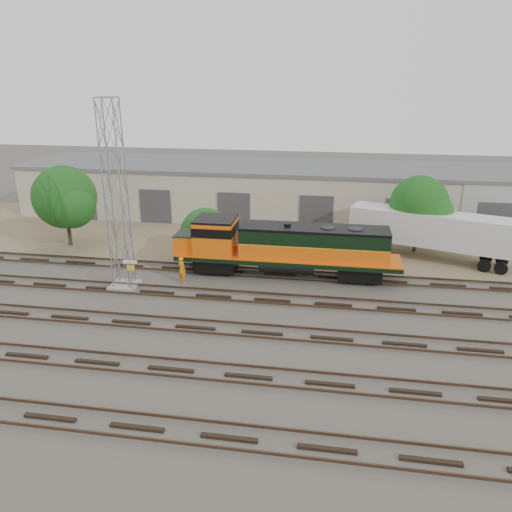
% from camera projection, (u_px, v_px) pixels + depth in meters
% --- Properties ---
extents(ground, '(140.00, 140.00, 0.00)m').
position_uv_depth(ground, '(269.00, 311.00, 31.69)').
color(ground, '#47423A').
rests_on(ground, ground).
extents(dirt_strip, '(80.00, 16.00, 0.02)m').
position_uv_depth(dirt_strip, '(292.00, 239.00, 45.58)').
color(dirt_strip, '#726047').
rests_on(dirt_strip, ground).
extents(tracks, '(80.00, 20.40, 0.28)m').
position_uv_depth(tracks, '(262.00, 333.00, 28.88)').
color(tracks, black).
rests_on(tracks, ground).
extents(warehouse, '(58.40, 10.40, 5.30)m').
position_uv_depth(warehouse, '(300.00, 191.00, 52.06)').
color(warehouse, '#B9AF9A').
rests_on(warehouse, ground).
extents(locomotive, '(16.51, 2.90, 3.97)m').
position_uv_depth(locomotive, '(283.00, 247.00, 36.43)').
color(locomotive, black).
rests_on(locomotive, tracks).
extents(signal_tower, '(1.89, 1.89, 12.82)m').
position_uv_depth(signal_tower, '(116.00, 200.00, 33.21)').
color(signal_tower, gray).
rests_on(signal_tower, ground).
extents(sign_post, '(0.97, 0.12, 2.37)m').
position_uv_depth(sign_post, '(131.00, 269.00, 33.96)').
color(sign_post, gray).
rests_on(sign_post, ground).
extents(worker, '(0.85, 0.79, 1.94)m').
position_uv_depth(worker, '(182.00, 269.00, 35.81)').
color(worker, orange).
rests_on(worker, ground).
extents(semi_trailer, '(12.76, 6.24, 3.87)m').
position_uv_depth(semi_trailer, '(434.00, 230.00, 39.76)').
color(semi_trailer, silver).
rests_on(semi_trailer, ground).
extents(dumpster_blue, '(1.74, 1.65, 1.50)m').
position_uv_depth(dumpster_blue, '(496.00, 235.00, 44.28)').
color(dumpster_blue, navy).
rests_on(dumpster_blue, ground).
extents(dumpster_red, '(1.92, 1.87, 1.40)m').
position_uv_depth(dumpster_red, '(494.00, 237.00, 43.88)').
color(dumpster_red, maroon).
rests_on(dumpster_red, ground).
extents(tree_west, '(5.62, 5.36, 7.01)m').
position_uv_depth(tree_west, '(66.00, 199.00, 42.20)').
color(tree_west, '#382619').
rests_on(tree_west, ground).
extents(tree_mid, '(4.43, 4.22, 4.22)m').
position_uv_depth(tree_mid, '(208.00, 235.00, 40.80)').
color(tree_mid, '#382619').
rests_on(tree_mid, ground).
extents(tree_east, '(5.04, 4.80, 6.48)m').
position_uv_depth(tree_east, '(422.00, 207.00, 40.74)').
color(tree_east, '#382619').
rests_on(tree_east, ground).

